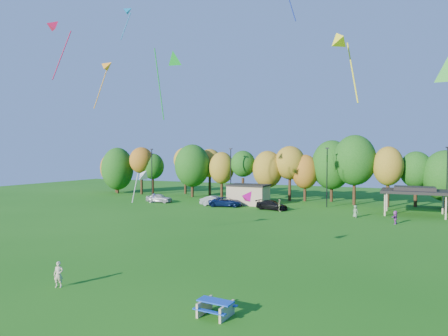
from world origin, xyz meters
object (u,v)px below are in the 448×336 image
at_px(picnic_table, 215,307).
at_px(car_a, 159,198).
at_px(car_b, 215,201).
at_px(car_d, 272,205).
at_px(kite_flyer, 59,275).
at_px(car_c, 226,202).

relative_size(picnic_table, car_a, 0.43).
height_order(car_b, car_d, car_b).
height_order(car_a, car_d, car_a).
relative_size(kite_flyer, car_b, 0.34).
bearing_deg(car_c, kite_flyer, 174.71).
distance_m(car_a, car_d, 19.88).
distance_m(car_a, car_b, 10.42).
height_order(car_a, car_b, car_b).
xyz_separation_m(car_b, car_d, (9.46, -0.55, -0.08)).
height_order(picnic_table, car_d, car_d).
xyz_separation_m(kite_flyer, car_a, (-18.53, 38.29, -0.04)).
height_order(car_c, car_d, car_c).
bearing_deg(kite_flyer, car_d, 65.00).
bearing_deg(car_d, picnic_table, -156.85).
bearing_deg(picnic_table, car_d, 107.55).
relative_size(picnic_table, kite_flyer, 1.20).
bearing_deg(car_c, car_b, 74.02).
distance_m(picnic_table, car_c, 41.63).
distance_m(picnic_table, car_b, 42.45).
bearing_deg(car_c, car_d, -108.39).
height_order(picnic_table, car_c, car_c).
distance_m(car_a, car_c, 12.27).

